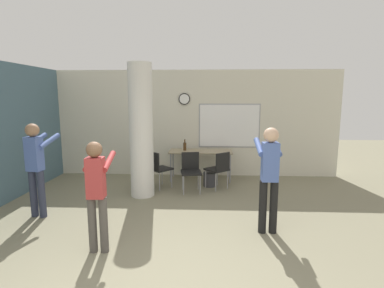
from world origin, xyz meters
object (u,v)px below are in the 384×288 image
object	(u,v)px
chair_table_front	(191,169)
person_playing_front	(97,188)
bottle_on_table	(185,146)
chair_table_right	(219,167)
person_playing_side	(269,172)
person_watching_back	(36,163)
folding_table	(201,153)
chair_table_left	(158,167)

from	to	relation	value
chair_table_front	person_playing_front	size ratio (longest dim) A/B	0.57
bottle_on_table	chair_table_right	size ratio (longest dim) A/B	0.33
chair_table_right	person_playing_side	world-z (taller)	person_playing_side
chair_table_front	person_watching_back	size ratio (longest dim) A/B	0.52
person_playing_side	person_watching_back	bearing A→B (deg)	173.59
folding_table	person_playing_front	world-z (taller)	person_playing_front
folding_table	chair_table_front	distance (m)	1.00
person_playing_front	person_playing_side	distance (m)	2.53
chair_table_right	person_playing_side	xyz separation A→B (m)	(0.68, -2.18, 0.47)
folding_table	chair_table_right	world-z (taller)	chair_table_right
bottle_on_table	person_playing_side	bearing A→B (deg)	-63.04
folding_table	person_playing_side	bearing A→B (deg)	-69.39
bottle_on_table	person_playing_front	bearing A→B (deg)	-104.00
person_playing_front	person_playing_side	bearing A→B (deg)	16.20
bottle_on_table	person_watching_back	size ratio (longest dim) A/B	0.17
chair_table_front	person_playing_side	world-z (taller)	person_playing_side
person_playing_front	person_playing_side	world-z (taller)	person_playing_side
bottle_on_table	chair_table_right	distance (m)	1.21
person_playing_side	person_playing_front	bearing A→B (deg)	-163.80
person_watching_back	chair_table_right	bearing A→B (deg)	28.12
folding_table	person_playing_front	bearing A→B (deg)	-109.88
chair_table_right	person_watching_back	size ratio (longest dim) A/B	0.52
folding_table	chair_table_front	size ratio (longest dim) A/B	1.82
bottle_on_table	chair_table_front	distance (m)	1.07
chair_table_right	person_watching_back	world-z (taller)	person_watching_back
folding_table	bottle_on_table	distance (m)	0.44
folding_table	person_watching_back	xyz separation A→B (m)	(-2.82, -2.51, 0.28)
chair_table_left	person_playing_side	distance (m)	3.04
chair_table_right	folding_table	bearing A→B (deg)	119.22
chair_table_left	bottle_on_table	bearing A→B (deg)	54.99
chair_table_left	person_playing_front	bearing A→B (deg)	-97.10
folding_table	chair_table_right	bearing A→B (deg)	-60.78
chair_table_front	person_playing_side	distance (m)	2.43
chair_table_left	person_playing_side	world-z (taller)	person_playing_side
bottle_on_table	chair_table_front	size ratio (longest dim) A/B	0.33
bottle_on_table	chair_table_left	size ratio (longest dim) A/B	0.33
bottle_on_table	person_playing_side	world-z (taller)	person_playing_side
person_watching_back	person_playing_front	bearing A→B (deg)	-37.50
bottle_on_table	chair_table_left	xyz separation A→B (m)	(-0.56, -0.80, -0.35)
person_playing_front	person_playing_side	xyz separation A→B (m)	(2.43, 0.71, 0.07)
person_watching_back	chair_table_left	bearing A→B (deg)	43.10
person_playing_side	chair_table_right	bearing A→B (deg)	107.28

